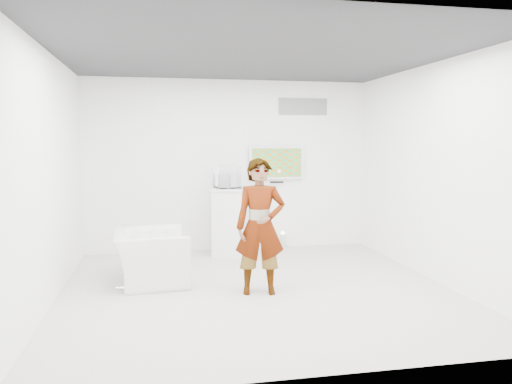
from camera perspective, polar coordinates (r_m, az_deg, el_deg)
room at (r=6.38m, az=0.05°, el=1.98°), size 5.01×5.01×3.00m
tv at (r=8.95m, az=2.33°, el=3.38°), size 1.00×0.08×0.60m
logo_decal at (r=9.13m, az=5.40°, el=9.69°), size 0.90×0.02×0.30m
person at (r=6.29m, az=0.48°, el=-3.96°), size 0.68×0.49×1.72m
armchair at (r=6.99m, az=-11.93°, el=-7.29°), size 1.03×1.16×0.71m
pedestal at (r=8.49m, az=-3.27°, el=-3.39°), size 0.65×0.65×1.14m
floor_uplight at (r=9.04m, az=3.07°, el=-5.54°), size 0.21×0.21×0.30m
vitrine at (r=8.40m, az=-3.30°, el=1.73°), size 0.44×0.44×0.38m
console at (r=8.41m, az=-3.30°, el=1.23°), size 0.08×0.17×0.23m
wii_remote at (r=6.38m, az=2.64°, el=2.38°), size 0.04×0.13×0.03m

